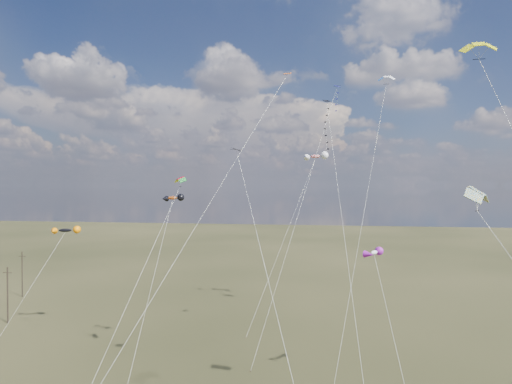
# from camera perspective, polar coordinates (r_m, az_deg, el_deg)

# --- Properties ---
(utility_pole_near) EXTENTS (1.40, 0.20, 8.00)m
(utility_pole_near) POSITION_cam_1_polar(r_m,az_deg,el_deg) (75.71, -28.63, -11.17)
(utility_pole_near) COLOR black
(utility_pole_near) RESTS_ON ground
(utility_pole_far) EXTENTS (1.40, 0.20, 8.00)m
(utility_pole_far) POSITION_cam_1_polar(r_m,az_deg,el_deg) (91.42, -27.19, -9.10)
(utility_pole_far) COLOR black
(utility_pole_far) RESTS_ON ground
(diamond_black_high) EXTENTS (4.16, 18.27, 29.68)m
(diamond_black_high) POSITION_cam_1_polar(r_m,az_deg,el_deg) (52.93, 9.03, 6.76)
(diamond_black_high) COLOR black
(diamond_black_high) RESTS_ON ground
(diamond_navy_tall) EXTENTS (9.88, 19.88, 34.10)m
(diamond_navy_tall) POSITION_cam_1_polar(r_m,az_deg,el_deg) (65.27, 9.38, 9.22)
(diamond_navy_tall) COLOR #121254
(diamond_navy_tall) RESTS_ON ground
(diamond_black_mid) EXTENTS (8.61, 13.55, 23.09)m
(diamond_black_mid) POSITION_cam_1_polar(r_m,az_deg,el_deg) (37.80, -0.27, -3.55)
(diamond_black_mid) COLOR black
(diamond_black_mid) RESTS_ON ground
(diamond_orange_center) EXTENTS (15.20, 20.04, 31.69)m
(diamond_orange_center) POSITION_cam_1_polar(r_m,az_deg,el_deg) (42.67, -3.68, 2.21)
(diamond_orange_center) COLOR #DB5813
(diamond_orange_center) RESTS_ON ground
(parafoil_yellow) EXTENTS (7.31, 16.46, 29.84)m
(parafoil_yellow) POSITION_cam_1_polar(r_m,az_deg,el_deg) (35.60, 26.21, 16.05)
(parafoil_yellow) COLOR #E8E809
(parafoil_yellow) RESTS_ON ground
(parafoil_blue_white) EXTENTS (8.12, 17.95, 34.55)m
(parafoil_blue_white) POSITION_cam_1_polar(r_m,az_deg,el_deg) (64.01, 15.95, 13.47)
(parafoil_blue_white) COLOR blue
(parafoil_blue_white) RESTS_ON ground
(parafoil_striped) EXTENTS (10.19, 15.21, 20.03)m
(parafoil_striped) POSITION_cam_1_polar(r_m,az_deg,el_deg) (30.47, 26.00, 0.01)
(parafoil_striped) COLOR gold
(parafoil_striped) RESTS_ON ground
(parafoil_tricolor) EXTENTS (6.79, 11.13, 20.89)m
(parafoil_tricolor) POSITION_cam_1_polar(r_m,az_deg,el_deg) (47.38, -9.54, 1.51)
(parafoil_tricolor) COLOR yellow
(parafoil_tricolor) RESTS_ON ground
(novelty_black_orange) EXTENTS (5.61, 10.79, 14.22)m
(novelty_black_orange) POSITION_cam_1_polar(r_m,az_deg,el_deg) (66.44, -22.76, -4.46)
(novelty_black_orange) COLOR black
(novelty_black_orange) RESTS_ON ground
(novelty_orange_black) EXTENTS (2.55, 10.56, 18.71)m
(novelty_orange_black) POSITION_cam_1_polar(r_m,az_deg,el_deg) (52.56, -10.42, -0.85)
(novelty_orange_black) COLOR #C25015
(novelty_orange_black) RESTS_ON ground
(novelty_white_purple) EXTENTS (3.46, 10.36, 13.70)m
(novelty_white_purple) POSITION_cam_1_polar(r_m,az_deg,el_deg) (45.42, 14.58, -7.41)
(novelty_white_purple) COLOR white
(novelty_white_purple) RESTS_ON ground
(novelty_redwhite_stripe) EXTENTS (10.10, 14.51, 24.92)m
(novelty_redwhite_stripe) POSITION_cam_1_polar(r_m,az_deg,el_deg) (71.24, 7.42, 4.39)
(novelty_redwhite_stripe) COLOR red
(novelty_redwhite_stripe) RESTS_ON ground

